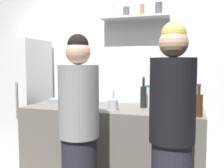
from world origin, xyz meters
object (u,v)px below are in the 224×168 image
at_px(wine_bottle_dark_glass, 143,96).
at_px(water_bottle_plastic, 147,97).
at_px(utensil_holder, 113,105).
at_px(wine_bottle_pale_glass, 67,97).
at_px(wine_bottle_amber_glass, 198,104).
at_px(person_blonde, 172,136).
at_px(refrigerator, 22,103).
at_px(person_grey_hoodie, 79,132).
at_px(baking_pan, 65,101).

bearing_deg(wine_bottle_dark_glass, water_bottle_plastic, 79.76).
distance_m(utensil_holder, wine_bottle_pale_glass, 0.50).
bearing_deg(wine_bottle_pale_glass, water_bottle_plastic, 26.92).
height_order(wine_bottle_amber_glass, person_blonde, person_blonde).
bearing_deg(refrigerator, wine_bottle_dark_glass, -8.93).
distance_m(utensil_holder, wine_bottle_amber_glass, 0.81).
xyz_separation_m(refrigerator, wine_bottle_dark_glass, (1.72, -0.27, 0.19)).
xyz_separation_m(wine_bottle_dark_glass, person_grey_hoodie, (-0.42, -0.71, -0.24)).
distance_m(wine_bottle_pale_glass, person_grey_hoodie, 0.60).
xyz_separation_m(water_bottle_plastic, person_grey_hoodie, (-0.44, -0.83, -0.22)).
xyz_separation_m(utensil_holder, wine_bottle_dark_glass, (0.26, 0.23, 0.07)).
distance_m(utensil_holder, water_bottle_plastic, 0.45).
relative_size(refrigerator, wine_bottle_pale_glass, 5.66).
height_order(utensil_holder, wine_bottle_dark_glass, wine_bottle_dark_glass).
bearing_deg(wine_bottle_amber_glass, utensil_holder, 174.74).
bearing_deg(utensil_holder, baking_pan, 157.58).
xyz_separation_m(refrigerator, person_blonde, (2.07, -0.99, -0.01)).
height_order(refrigerator, utensil_holder, refrigerator).
bearing_deg(baking_pan, wine_bottle_dark_glass, -3.43).
relative_size(utensil_holder, wine_bottle_pale_glass, 0.71).
distance_m(baking_pan, wine_bottle_amber_glass, 1.55).
bearing_deg(wine_bottle_pale_glass, refrigerator, 150.47).
xyz_separation_m(person_grey_hoodie, person_blonde, (0.77, -0.00, 0.04)).
height_order(baking_pan, wine_bottle_amber_glass, wine_bottle_amber_glass).
height_order(wine_bottle_pale_glass, wine_bottle_dark_glass, wine_bottle_dark_glass).
bearing_deg(utensil_holder, wine_bottle_pale_glass, -174.66).
xyz_separation_m(refrigerator, person_grey_hoodie, (1.30, -0.98, -0.05)).
distance_m(refrigerator, water_bottle_plastic, 1.76).
xyz_separation_m(refrigerator, water_bottle_plastic, (1.74, -0.15, 0.17)).
bearing_deg(baking_pan, water_bottle_plastic, 3.77).
bearing_deg(wine_bottle_dark_glass, person_grey_hoodie, -120.33).
relative_size(wine_bottle_pale_glass, water_bottle_plastic, 1.30).
bearing_deg(refrigerator, water_bottle_plastic, -4.87).
distance_m(wine_bottle_pale_glass, person_blonde, 1.21).
bearing_deg(person_blonde, wine_bottle_dark_glass, -154.92).
distance_m(baking_pan, person_grey_hoodie, 0.95).
bearing_deg(wine_bottle_dark_glass, utensil_holder, -139.22).
relative_size(utensil_holder, wine_bottle_amber_glass, 0.74).
height_order(baking_pan, wine_bottle_dark_glass, wine_bottle_dark_glass).
xyz_separation_m(wine_bottle_amber_glass, person_blonde, (-0.20, -0.41, -0.19)).
bearing_deg(person_blonde, refrigerator, -116.39).
bearing_deg(utensil_holder, wine_bottle_amber_glass, -5.26).
height_order(refrigerator, wine_bottle_amber_glass, refrigerator).
height_order(wine_bottle_pale_glass, person_grey_hoodie, person_grey_hoodie).
bearing_deg(water_bottle_plastic, wine_bottle_amber_glass, -39.08).
height_order(utensil_holder, person_blonde, person_blonde).
relative_size(refrigerator, utensil_holder, 7.95).
bearing_deg(person_blonde, person_grey_hoodie, -91.12).
relative_size(utensil_holder, person_blonde, 0.13).
xyz_separation_m(wine_bottle_pale_glass, water_bottle_plastic, (0.78, 0.40, -0.01)).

